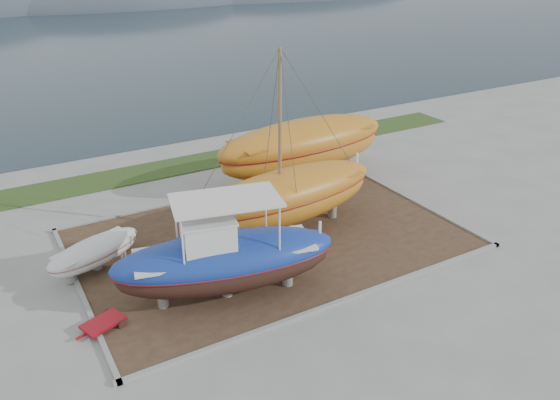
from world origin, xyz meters
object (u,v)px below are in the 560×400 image
blue_caique (225,249)px  red_trailer (104,325)px  orange_bare_hull (304,152)px  white_dinghy (95,255)px  orange_sailboat (289,146)px

blue_caique → red_trailer: 5.39m
orange_bare_hull → white_dinghy: bearing=-167.8°
white_dinghy → red_trailer: size_ratio=2.00×
blue_caique → orange_sailboat: size_ratio=0.90×
blue_caique → white_dinghy: 6.52m
blue_caique → orange_sailboat: orange_sailboat is taller
white_dinghy → orange_bare_hull: size_ratio=0.40×
blue_caique → orange_sailboat: (4.99, 3.46, 2.40)m
blue_caique → red_trailer: size_ratio=3.98×
orange_bare_hull → red_trailer: 16.32m
blue_caique → orange_bare_hull: blue_caique is taller
red_trailer → orange_sailboat: bearing=-2.4°
orange_sailboat → red_trailer: (-9.95, -3.03, -4.48)m
orange_sailboat → red_trailer: size_ratio=4.42×
white_dinghy → blue_caique: bearing=-71.8°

